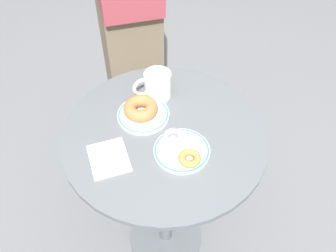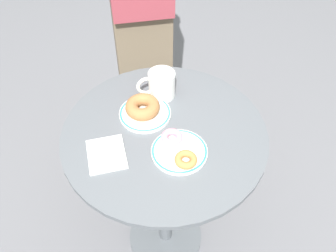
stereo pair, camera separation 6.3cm
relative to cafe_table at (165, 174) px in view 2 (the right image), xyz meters
The scene contains 10 objects.
ground_plane 0.53m from the cafe_table, ahead, with size 7.00×7.00×0.02m, color slate.
cafe_table is the anchor object (origin of this frame).
plate_left 0.26m from the cafe_table, 167.63° to the right, with size 0.17×0.17×0.01m.
plate_right 0.26m from the cafe_table, ahead, with size 0.17×0.17×0.01m.
donut_cinnamon 0.28m from the cafe_table, 165.88° to the right, with size 0.11×0.11×0.04m, color #A36B3D.
donut_old_fashioned 0.29m from the cafe_table, ahead, with size 0.07×0.07×0.02m, color #BC7F42.
donut_pink_frosted 0.26m from the cafe_table, ahead, with size 0.07×0.07×0.02m, color pink.
paper_napkin 0.31m from the cafe_table, 88.94° to the right, with size 0.13×0.11×0.01m, color white.
coffee_mug 0.33m from the cafe_table, 156.13° to the left, with size 0.09×0.13×0.09m.
person_figure 0.67m from the cafe_table, 162.23° to the left, with size 0.45×0.33×1.69m.
Camera 2 is at (0.67, -0.35, 1.60)m, focal length 38.56 mm.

